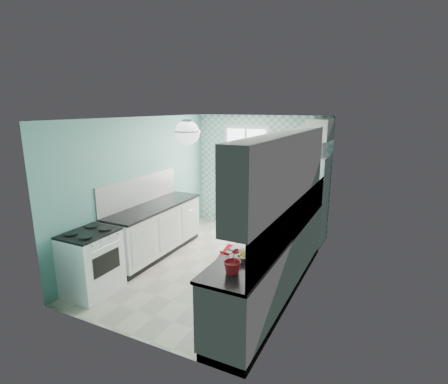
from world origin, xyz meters
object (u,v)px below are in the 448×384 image
at_px(ceiling_light, 187,133).
at_px(potted_plant, 234,259).
at_px(fruit_bowl, 248,256).
at_px(sink, 296,212).
at_px(fridge, 306,199).
at_px(microwave, 309,147).
at_px(stove, 91,261).

relative_size(ceiling_light, potted_plant, 1.08).
height_order(ceiling_light, fruit_bowl, ceiling_light).
bearing_deg(sink, fruit_bowl, -94.03).
xyz_separation_m(sink, fruit_bowl, (-0.00, -2.13, 0.05)).
distance_m(fridge, microwave, 1.04).
bearing_deg(sink, fridge, 90.95).
distance_m(fridge, sink, 1.10).
bearing_deg(stove, microwave, 53.06).
height_order(potted_plant, microwave, microwave).
relative_size(stove, potted_plant, 2.82).
bearing_deg(fridge, stove, -121.56).
distance_m(sink, fruit_bowl, 2.13).
bearing_deg(sink, stove, -140.41).
relative_size(ceiling_light, fruit_bowl, 1.15).
bearing_deg(fruit_bowl, sink, 89.90).
relative_size(sink, microwave, 0.91).
xyz_separation_m(potted_plant, microwave, (-0.09, 3.63, 0.82)).
height_order(fridge, potted_plant, fridge).
height_order(ceiling_light, microwave, ceiling_light).
bearing_deg(fridge, fruit_bowl, -85.62).
height_order(ceiling_light, sink, ceiling_light).
xyz_separation_m(sink, microwave, (-0.09, 1.10, 0.99)).
relative_size(stove, fruit_bowl, 2.99).
bearing_deg(fridge, ceiling_light, -110.46).
xyz_separation_m(ceiling_light, fridge, (1.11, 2.58, -1.45)).
height_order(fruit_bowl, potted_plant, potted_plant).
xyz_separation_m(stove, potted_plant, (2.40, -0.25, 0.62)).
bearing_deg(ceiling_light, fruit_bowl, -28.28).
bearing_deg(fruit_bowl, stove, -176.43).
height_order(stove, sink, sink).
height_order(ceiling_light, potted_plant, ceiling_light).
distance_m(stove, fruit_bowl, 2.45).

